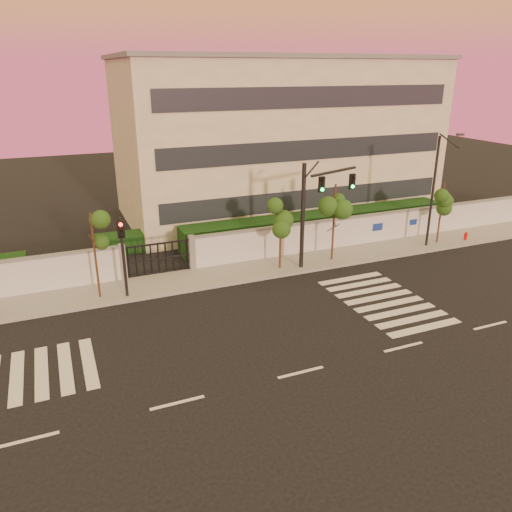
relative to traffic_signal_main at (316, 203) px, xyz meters
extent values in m
plane|color=black|center=(-5.86, -9.69, -4.02)|extent=(120.00, 120.00, 0.00)
cube|color=gray|center=(-5.86, 0.81, -3.95)|extent=(60.00, 3.00, 0.15)
cube|color=silver|center=(8.64, 2.31, -3.02)|extent=(31.00, 0.30, 2.00)
cube|color=slate|center=(8.64, 2.31, -1.96)|extent=(31.00, 0.36, 0.12)
cube|color=slate|center=(-10.86, 2.31, -2.92)|extent=(0.35, 0.35, 2.20)
cube|color=slate|center=(-6.86, 2.31, -2.92)|extent=(0.35, 0.35, 2.20)
cube|color=black|center=(3.14, 4.81, -3.12)|extent=(20.00, 2.00, 1.80)
cube|color=black|center=(-8.86, 7.31, -3.42)|extent=(6.00, 1.50, 1.20)
cube|color=#B7B39B|center=(3.14, 12.31, 1.98)|extent=(24.00, 12.00, 12.00)
cube|color=#262D38|center=(3.14, 6.29, -1.52)|extent=(22.00, 0.08, 1.40)
cube|color=#262D38|center=(3.14, 6.29, 1.98)|extent=(22.00, 0.08, 1.40)
cube|color=#262D38|center=(3.14, 6.29, 5.48)|extent=(22.00, 0.08, 1.40)
cube|color=slate|center=(3.14, 12.31, 8.08)|extent=(24.40, 12.40, 0.30)
cube|color=silver|center=(-16.26, -5.69, -4.01)|extent=(0.50, 4.00, 0.02)
cube|color=silver|center=(-15.36, -5.69, -4.01)|extent=(0.50, 4.00, 0.02)
cube|color=silver|center=(-14.46, -5.69, -4.01)|extent=(0.50, 4.00, 0.02)
cube|color=silver|center=(-13.56, -5.69, -4.01)|extent=(0.50, 4.00, 0.02)
cube|color=silver|center=(1.14, -8.69, -4.01)|extent=(4.00, 0.50, 0.02)
cube|color=silver|center=(1.14, -7.79, -4.01)|extent=(4.00, 0.50, 0.02)
cube|color=silver|center=(1.14, -6.89, -4.01)|extent=(4.00, 0.50, 0.02)
cube|color=silver|center=(1.14, -5.99, -4.01)|extent=(4.00, 0.50, 0.02)
cube|color=silver|center=(1.14, -5.09, -4.01)|extent=(4.00, 0.50, 0.02)
cube|color=silver|center=(1.14, -4.19, -4.01)|extent=(4.00, 0.50, 0.02)
cube|color=silver|center=(1.14, -3.29, -4.01)|extent=(4.00, 0.50, 0.02)
cube|color=silver|center=(1.14, -2.39, -4.01)|extent=(4.00, 0.50, 0.02)
cube|color=silver|center=(-15.86, -9.69, -4.02)|extent=(2.00, 0.15, 0.01)
cube|color=silver|center=(-10.86, -9.69, -4.02)|extent=(2.00, 0.15, 0.01)
cube|color=silver|center=(-5.86, -9.69, -4.02)|extent=(2.00, 0.15, 0.01)
cube|color=silver|center=(-0.86, -9.69, -4.02)|extent=(2.00, 0.15, 0.01)
cube|color=silver|center=(4.14, -9.69, -4.02)|extent=(2.00, 0.15, 0.01)
cylinder|color=#382314|center=(-12.42, 0.31, -1.68)|extent=(0.11, 0.11, 4.69)
sphere|color=#1E4714|center=(-12.42, 0.31, -0.27)|extent=(1.05, 1.05, 1.05)
sphere|color=#1E4714|center=(-12.09, 0.50, -0.97)|extent=(0.80, 0.80, 0.80)
sphere|color=#1E4714|center=(-12.71, 0.17, -0.74)|extent=(0.76, 0.76, 0.76)
cylinder|color=#382314|center=(-2.03, 0.40, -1.95)|extent=(0.12, 0.12, 4.16)
sphere|color=#1E4714|center=(-2.03, 0.40, -0.70)|extent=(1.13, 1.13, 1.13)
sphere|color=#1E4714|center=(-1.67, 0.60, -1.32)|extent=(0.87, 0.87, 0.87)
sphere|color=#1E4714|center=(-2.34, 0.24, -1.11)|extent=(0.83, 0.83, 0.83)
cylinder|color=#382314|center=(1.56, 0.42, -1.58)|extent=(0.13, 0.13, 4.90)
sphere|color=#1E4714|center=(1.56, 0.42, -0.11)|extent=(1.16, 1.16, 1.16)
sphere|color=#1E4714|center=(1.93, 0.64, -0.84)|extent=(0.89, 0.89, 0.89)
sphere|color=#1E4714|center=(1.24, 0.27, -0.60)|extent=(0.84, 0.84, 0.84)
cylinder|color=#382314|center=(9.88, 0.45, -1.86)|extent=(0.12, 0.12, 4.34)
sphere|color=#1E4714|center=(9.88, 0.45, -0.56)|extent=(1.07, 1.07, 1.07)
sphere|color=#1E4714|center=(10.22, 0.65, -1.21)|extent=(0.82, 0.82, 0.82)
sphere|color=#1E4714|center=(9.59, 0.31, -0.99)|extent=(0.78, 0.78, 0.78)
cylinder|color=black|center=(-0.80, 0.01, -0.84)|extent=(0.25, 0.25, 6.37)
cylinder|color=black|center=(1.15, 0.01, 1.73)|extent=(3.73, 1.47, 0.16)
cube|color=black|center=(0.33, -0.04, 1.06)|extent=(0.36, 0.18, 0.92)
sphere|color=#0CF259|center=(0.33, -0.15, 0.77)|extent=(0.21, 0.21, 0.21)
cube|color=black|center=(2.38, -0.04, 1.06)|extent=(0.36, 0.18, 0.92)
sphere|color=#0CF259|center=(2.38, -0.15, 0.77)|extent=(0.21, 0.21, 0.21)
cylinder|color=black|center=(-11.09, -0.07, -1.83)|extent=(0.16, 0.16, 4.38)
cube|color=black|center=(-11.09, -0.12, -0.23)|extent=(0.34, 0.18, 0.88)
sphere|color=red|center=(-11.09, -0.23, 0.04)|extent=(0.19, 0.19, 0.19)
cylinder|color=black|center=(8.79, 0.24, -0.34)|extent=(0.17, 0.17, 7.37)
cylinder|color=black|center=(8.79, -0.59, 3.16)|extent=(0.09, 1.76, 0.72)
cube|color=#3F3F44|center=(8.79, -1.42, 3.62)|extent=(0.46, 0.23, 0.14)
cylinder|color=red|center=(12.10, 0.11, -3.79)|extent=(0.21, 0.21, 0.47)
cylinder|color=red|center=(12.10, 0.11, -3.50)|extent=(0.26, 0.26, 0.09)
sphere|color=red|center=(12.10, 0.11, -3.40)|extent=(0.17, 0.17, 0.17)
cylinder|color=red|center=(12.10, 0.11, -3.69)|extent=(0.28, 0.15, 0.09)
camera|label=1|loc=(-14.01, -24.57, 7.27)|focal=35.00mm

